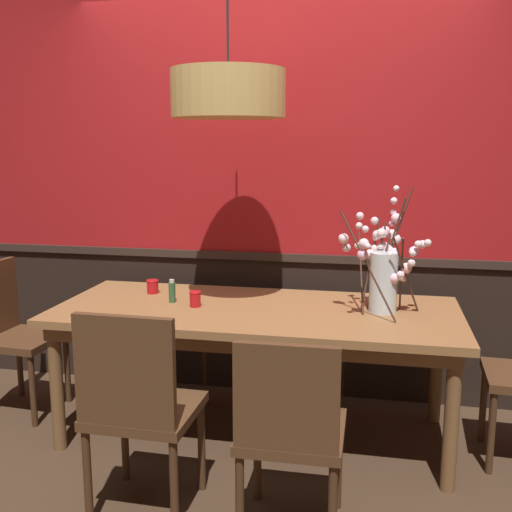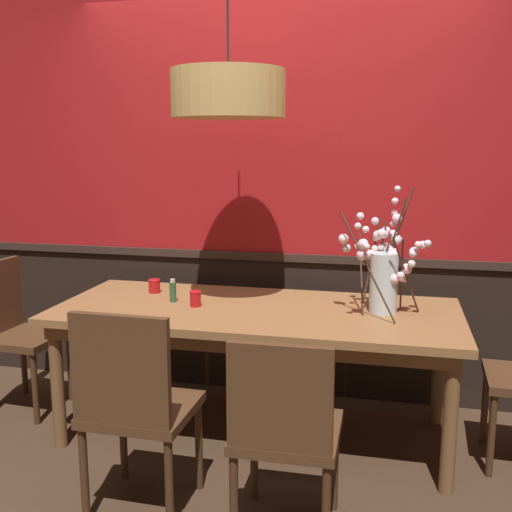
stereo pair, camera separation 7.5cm
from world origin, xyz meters
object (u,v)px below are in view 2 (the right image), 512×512
at_px(vase_with_blossoms, 384,273).
at_px(condiment_bottle, 173,291).
at_px(chair_far_side_left, 241,303).
at_px(chair_far_side_right, 326,305).
at_px(candle_holder_nearer_center, 154,286).
at_px(candle_holder_nearer_edge, 195,298).
at_px(pendant_lamp, 228,94).
at_px(chair_near_side_right, 285,427).
at_px(chair_head_west_end, 16,327).
at_px(chair_near_side_left, 134,401).
at_px(dining_table, 256,322).

relative_size(vase_with_blossoms, condiment_bottle, 5.01).
xyz_separation_m(chair_far_side_left, chair_far_side_right, (0.60, -0.00, 0.02)).
distance_m(vase_with_blossoms, candle_holder_nearer_center, 1.36).
bearing_deg(chair_far_side_right, chair_far_side_left, 179.75).
distance_m(candle_holder_nearer_center, candle_holder_nearer_edge, 0.42).
relative_size(chair_far_side_right, candle_holder_nearer_edge, 11.02).
bearing_deg(chair_far_side_right, candle_holder_nearer_edge, -123.64).
bearing_deg(pendant_lamp, candle_holder_nearer_edge, -174.32).
relative_size(chair_near_side_right, candle_holder_nearer_center, 10.82).
distance_m(chair_far_side_right, chair_head_west_end, 2.00).
relative_size(chair_near_side_left, chair_far_side_left, 1.07).
bearing_deg(chair_far_side_right, chair_near_side_right, -89.04).
relative_size(chair_near_side_left, chair_near_side_right, 1.07).
height_order(vase_with_blossoms, condiment_bottle, vase_with_blossoms).
bearing_deg(chair_near_side_right, condiment_bottle, 131.71).
distance_m(chair_far_side_left, pendant_lamp, 1.65).
xyz_separation_m(candle_holder_nearer_edge, pendant_lamp, (0.19, 0.02, 1.09)).
xyz_separation_m(vase_with_blossoms, candle_holder_nearer_center, (-1.35, 0.13, -0.17)).
relative_size(chair_near_side_left, candle_holder_nearer_center, 11.58).
distance_m(vase_with_blossoms, condiment_bottle, 1.17).
bearing_deg(chair_near_side_right, chair_far_side_left, 109.43).
height_order(chair_near_side_right, vase_with_blossoms, vase_with_blossoms).
bearing_deg(pendant_lamp, chair_near_side_left, -103.55).
bearing_deg(chair_near_side_left, pendant_lamp, 76.45).
distance_m(dining_table, candle_holder_nearer_edge, 0.36).
height_order(dining_table, vase_with_blossoms, vase_with_blossoms).
xyz_separation_m(chair_near_side_left, condiment_bottle, (-0.15, 0.88, 0.27)).
relative_size(chair_near_side_left, chair_head_west_end, 1.03).
bearing_deg(candle_holder_nearer_center, pendant_lamp, -22.65).
bearing_deg(vase_with_blossoms, chair_near_side_left, -137.81).
distance_m(chair_far_side_right, vase_with_blossoms, 1.00).
bearing_deg(chair_near_side_left, condiment_bottle, 99.45).
distance_m(candle_holder_nearer_edge, pendant_lamp, 1.10).
relative_size(chair_near_side_right, chair_head_west_end, 0.97).
height_order(chair_head_west_end, candle_holder_nearer_edge, chair_head_west_end).
xyz_separation_m(chair_far_side_left, condiment_bottle, (-0.18, -0.87, 0.29)).
bearing_deg(dining_table, condiment_bottle, 177.27).
height_order(chair_near_side_right, pendant_lamp, pendant_lamp).
relative_size(chair_far_side_left, vase_with_blossoms, 1.35).
bearing_deg(dining_table, chair_head_west_end, 178.88).
relative_size(chair_near_side_right, pendant_lamp, 0.90).
bearing_deg(vase_with_blossoms, pendant_lamp, -173.80).
bearing_deg(candle_holder_nearer_edge, chair_far_side_left, 88.51).
bearing_deg(chair_head_west_end, candle_holder_nearer_center, 11.37).
xyz_separation_m(chair_near_side_right, pendant_lamp, (-0.46, 0.86, 1.37)).
height_order(chair_near_side_left, chair_head_west_end, chair_near_side_left).
height_order(chair_far_side_left, candle_holder_nearer_edge, chair_far_side_left).
bearing_deg(chair_head_west_end, vase_with_blossoms, 0.96).
relative_size(dining_table, chair_head_west_end, 2.38).
height_order(candle_holder_nearer_edge, pendant_lamp, pendant_lamp).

